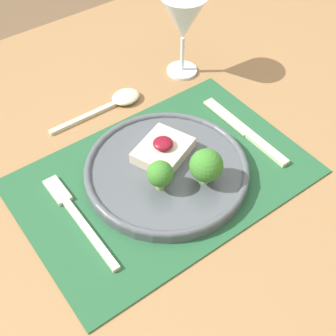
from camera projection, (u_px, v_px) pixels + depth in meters
The scene contains 7 objects.
dining_table at pixel (164, 208), 0.83m from camera, with size 1.44×1.09×0.74m.
placemat at pixel (164, 177), 0.77m from camera, with size 0.46×0.31×0.00m, color #235633.
dinner_plate at pixel (170, 170), 0.76m from camera, with size 0.27×0.27×0.08m.
fork at pixel (75, 214), 0.71m from camera, with size 0.02×0.21×0.01m.
knife at pixel (250, 135), 0.83m from camera, with size 0.02×0.21×0.01m.
spoon at pixel (118, 100), 0.89m from camera, with size 0.19×0.05×0.02m.
wine_glass_near at pixel (183, 20), 0.88m from camera, with size 0.09×0.09×0.17m.
Camera 1 is at (-0.29, -0.41, 1.32)m, focal length 50.00 mm.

